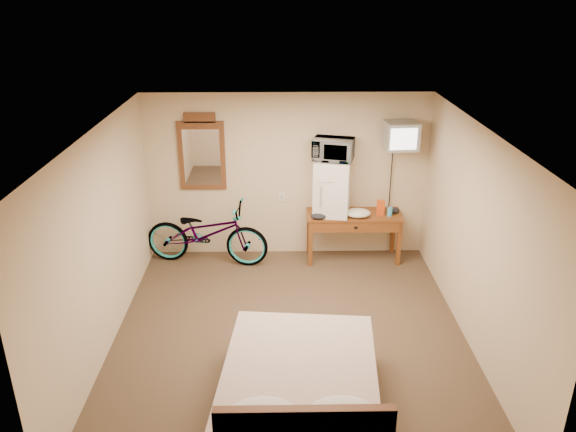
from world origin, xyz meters
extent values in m
plane|color=#463023|center=(0.00, 0.00, 0.00)|extent=(4.60, 4.60, 0.00)
plane|color=silver|center=(0.00, 0.00, 2.50)|extent=(4.60, 4.60, 0.00)
cube|color=beige|center=(0.00, 2.30, 1.25)|extent=(4.20, 0.04, 2.50)
cube|color=beige|center=(0.00, -2.30, 1.25)|extent=(4.20, 0.04, 2.50)
cube|color=beige|center=(-2.10, 0.00, 1.25)|extent=(0.04, 4.60, 2.50)
cube|color=beige|center=(2.10, 0.00, 1.25)|extent=(0.04, 4.60, 2.50)
cube|color=silver|center=(-0.08, 2.29, 0.92)|extent=(0.08, 0.01, 0.13)
cube|color=brown|center=(1.00, 2.04, 0.73)|extent=(1.42, 0.56, 0.04)
cube|color=brown|center=(0.34, 1.82, 0.35)|extent=(0.06, 0.06, 0.71)
cube|color=brown|center=(1.65, 1.82, 0.35)|extent=(0.06, 0.06, 0.71)
cube|color=brown|center=(0.34, 2.26, 0.35)|extent=(0.06, 0.06, 0.71)
cube|color=brown|center=(1.65, 2.26, 0.35)|extent=(0.06, 0.06, 0.71)
cube|color=brown|center=(1.00, 1.80, 0.63)|extent=(1.29, 0.06, 0.16)
cube|color=black|center=(1.00, 1.78, 0.63)|extent=(0.05, 0.02, 0.03)
cube|color=white|center=(0.66, 2.04, 1.17)|extent=(0.59, 0.58, 0.83)
cube|color=#989894|center=(0.66, 1.79, 1.33)|extent=(0.51, 0.01, 0.00)
cylinder|color=#989894|center=(0.47, 1.79, 1.12)|extent=(0.02, 0.02, 0.30)
imported|color=white|center=(0.66, 2.04, 1.74)|extent=(0.65, 0.52, 0.31)
cube|color=#CC4512|center=(1.38, 1.98, 0.86)|extent=(0.12, 0.08, 0.23)
cylinder|color=#40AFDB|center=(1.51, 1.94, 0.81)|extent=(0.07, 0.07, 0.13)
ellipsoid|color=beige|center=(1.04, 1.91, 0.81)|extent=(0.37, 0.29, 0.11)
ellipsoid|color=black|center=(0.45, 1.84, 0.79)|extent=(0.23, 0.17, 0.09)
ellipsoid|color=black|center=(1.59, 2.05, 0.79)|extent=(0.18, 0.14, 0.08)
cube|color=black|center=(1.60, 2.28, 1.84)|extent=(0.14, 0.02, 0.14)
cylinder|color=black|center=(1.60, 2.24, 1.84)|extent=(0.05, 0.30, 0.05)
cube|color=#989894|center=(1.60, 2.02, 1.94)|extent=(0.48, 0.41, 0.39)
cube|color=white|center=(1.60, 1.83, 1.94)|extent=(0.38, 0.04, 0.30)
cube|color=black|center=(1.60, 2.21, 1.94)|extent=(0.28, 0.04, 0.24)
cube|color=#5B311A|center=(-1.25, 2.27, 1.58)|extent=(0.68, 0.04, 1.03)
cube|color=#5B311A|center=(-1.25, 2.27, 2.15)|extent=(0.45, 0.04, 0.14)
cube|color=white|center=(-1.25, 2.25, 1.56)|extent=(0.54, 0.01, 0.85)
imported|color=black|center=(-1.20, 1.95, 0.49)|extent=(1.93, 0.93, 0.97)
cube|color=#5B311A|center=(0.06, -1.30, 0.20)|extent=(1.59, 2.03, 0.40)
cube|color=beige|center=(0.06, -1.30, 0.45)|extent=(1.64, 2.07, 0.14)
ellipsoid|color=silver|center=(-0.27, -1.95, 0.58)|extent=(0.57, 0.35, 0.20)
ellipsoid|color=silver|center=(0.40, -1.95, 0.58)|extent=(0.57, 0.35, 0.20)
camera|label=1|loc=(-0.12, -5.67, 3.93)|focal=35.00mm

